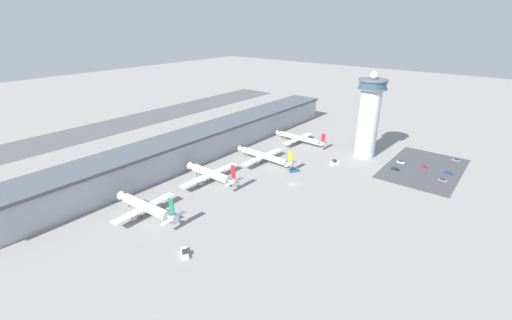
# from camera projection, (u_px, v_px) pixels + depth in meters

# --- Properties ---
(ground_plane) EXTENTS (1000.00, 1000.00, 0.00)m
(ground_plane) POSITION_uv_depth(u_px,v_px,m) (293.00, 184.00, 185.73)
(ground_plane) COLOR gray
(terminal_building) EXTENTS (258.65, 25.00, 17.46)m
(terminal_building) POSITION_uv_depth(u_px,v_px,m) (203.00, 142.00, 222.59)
(terminal_building) COLOR #A3A8B2
(terminal_building) RESTS_ON ground
(runway_strip) EXTENTS (387.97, 44.00, 0.01)m
(runway_strip) POSITION_uv_depth(u_px,v_px,m) (115.00, 126.00, 287.34)
(runway_strip) COLOR #515154
(runway_strip) RESTS_ON ground
(control_tower) EXTENTS (17.47, 17.47, 54.32)m
(control_tower) POSITION_uv_depth(u_px,v_px,m) (369.00, 116.00, 214.23)
(control_tower) COLOR silver
(control_tower) RESTS_ON ground
(parking_lot_surface) EXTENTS (64.00, 40.00, 0.01)m
(parking_lot_surface) POSITION_uv_depth(u_px,v_px,m) (424.00, 168.00, 205.56)
(parking_lot_surface) COLOR #424247
(parking_lot_surface) RESTS_ON ground
(airplane_gate_alpha) EXTENTS (32.46, 37.98, 14.27)m
(airplane_gate_alpha) POSITION_uv_depth(u_px,v_px,m) (146.00, 207.00, 154.29)
(airplane_gate_alpha) COLOR white
(airplane_gate_alpha) RESTS_ON ground
(airplane_gate_bravo) EXTENTS (40.14, 36.17, 14.19)m
(airplane_gate_bravo) POSITION_uv_depth(u_px,v_px,m) (211.00, 174.00, 187.44)
(airplane_gate_bravo) COLOR white
(airplane_gate_bravo) RESTS_ON ground
(airplane_gate_charlie) EXTENTS (35.11, 42.39, 12.48)m
(airplane_gate_charlie) POSITION_uv_depth(u_px,v_px,m) (264.00, 156.00, 211.88)
(airplane_gate_charlie) COLOR white
(airplane_gate_charlie) RESTS_ON ground
(airplane_gate_delta) EXTENTS (31.19, 40.89, 11.37)m
(airplane_gate_delta) POSITION_uv_depth(u_px,v_px,m) (299.00, 138.00, 245.41)
(airplane_gate_delta) COLOR white
(airplane_gate_delta) RESTS_ON ground
(service_truck_catering) EXTENTS (5.25, 6.68, 2.42)m
(service_truck_catering) POSITION_uv_depth(u_px,v_px,m) (185.00, 253.00, 129.62)
(service_truck_catering) COLOR black
(service_truck_catering) RESTS_ON ground
(service_truck_fuel) EXTENTS (5.90, 4.85, 2.83)m
(service_truck_fuel) POSITION_uv_depth(u_px,v_px,m) (294.00, 170.00, 200.62)
(service_truck_fuel) COLOR black
(service_truck_fuel) RESTS_ON ground
(service_truck_baggage) EXTENTS (6.45, 4.69, 3.05)m
(service_truck_baggage) POSITION_uv_depth(u_px,v_px,m) (335.00, 163.00, 211.04)
(service_truck_baggage) COLOR black
(service_truck_baggage) RESTS_ON ground
(car_blue_compact) EXTENTS (1.97, 4.67, 1.43)m
(car_blue_compact) POSITION_uv_depth(u_px,v_px,m) (443.00, 180.00, 189.17)
(car_blue_compact) COLOR black
(car_blue_compact) RESTS_ON ground
(car_maroon_suv) EXTENTS (1.87, 4.41, 1.44)m
(car_maroon_suv) POSITION_uv_depth(u_px,v_px,m) (401.00, 162.00, 213.15)
(car_maroon_suv) COLOR black
(car_maroon_suv) RESTS_ON ground
(car_red_hatchback) EXTENTS (1.75, 4.34, 1.51)m
(car_red_hatchback) POSITION_uv_depth(u_px,v_px,m) (395.00, 169.00, 203.37)
(car_red_hatchback) COLOR black
(car_red_hatchback) RESTS_ON ground
(car_green_van) EXTENTS (1.75, 4.55, 1.53)m
(car_green_van) POSITION_uv_depth(u_px,v_px,m) (448.00, 173.00, 197.46)
(car_green_van) COLOR black
(car_green_van) RESTS_ON ground
(car_silver_sedan) EXTENTS (1.85, 4.76, 1.44)m
(car_silver_sedan) POSITION_uv_depth(u_px,v_px,m) (457.00, 160.00, 216.10)
(car_silver_sedan) COLOR black
(car_silver_sedan) RESTS_ON ground
(car_grey_coupe) EXTENTS (1.88, 4.07, 1.42)m
(car_grey_coupe) POSITION_uv_depth(u_px,v_px,m) (424.00, 167.00, 205.91)
(car_grey_coupe) COLOR black
(car_grey_coupe) RESTS_ON ground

